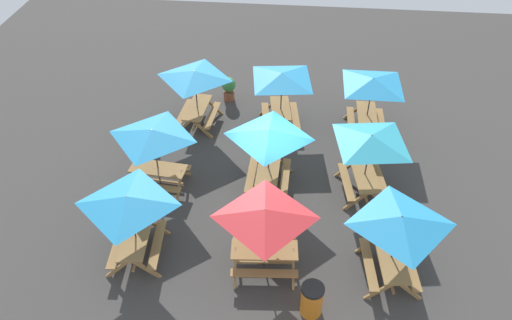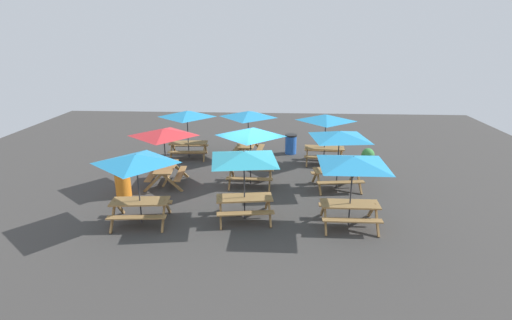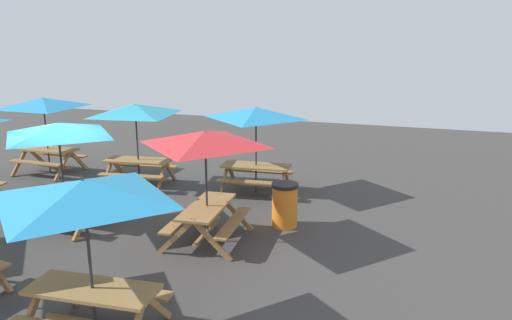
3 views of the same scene
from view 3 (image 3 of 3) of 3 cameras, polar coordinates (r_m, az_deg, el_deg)
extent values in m
plane|color=#3D3A38|center=(12.04, -20.33, -6.77)|extent=(29.72, 29.72, 0.00)
cube|color=olive|center=(10.16, -5.62, -5.34)|extent=(0.84, 1.85, 0.05)
cube|color=olive|center=(10.45, -8.45, -6.56)|extent=(0.40, 1.81, 0.04)
cube|color=olive|center=(10.09, -2.62, -7.17)|extent=(0.40, 1.81, 0.04)
cube|color=olive|center=(11.09, -6.00, -5.68)|extent=(0.80, 0.12, 0.81)
cube|color=olive|center=(10.87, -2.37, -6.02)|extent=(0.80, 0.12, 0.81)
cube|color=olive|center=(9.74, -9.17, -8.67)|extent=(0.80, 0.12, 0.81)
cube|color=olive|center=(9.49, -5.07, -9.16)|extent=(0.80, 0.12, 0.81)
cube|color=olive|center=(10.34, -5.55, -8.06)|extent=(0.19, 1.56, 0.06)
cylinder|color=#2D2D33|center=(10.03, -5.68, -3.14)|extent=(0.04, 0.04, 2.30)
pyramid|color=red|center=(9.78, -5.82, 2.53)|extent=(2.15, 2.15, 0.28)
cube|color=olive|center=(13.19, 0.00, -0.67)|extent=(1.86, 0.86, 0.05)
cube|color=olive|center=(13.78, 0.53, -1.27)|extent=(1.82, 0.42, 0.04)
cube|color=olive|center=(12.76, -0.58, -2.55)|extent=(1.82, 0.42, 0.04)
cube|color=olive|center=(13.48, 3.59, -2.00)|extent=(0.13, 0.80, 0.81)
cube|color=olive|center=(12.80, 3.02, -2.89)|extent=(0.13, 0.80, 0.81)
cube|color=olive|center=(13.82, -2.79, -1.58)|extent=(0.13, 0.80, 0.81)
cube|color=olive|center=(13.15, -3.68, -2.42)|extent=(0.13, 0.80, 0.81)
cube|color=olive|center=(13.33, 0.00, -2.83)|extent=(1.56, 0.21, 0.06)
cylinder|color=#2D2D33|center=(13.09, 0.00, 1.06)|extent=(0.04, 0.04, 2.30)
pyramid|color=#268CC6|center=(12.90, 0.00, 5.43)|extent=(2.17, 2.17, 0.28)
cube|color=olive|center=(11.76, -21.07, -3.51)|extent=(1.82, 0.74, 0.05)
cube|color=olive|center=(12.24, -19.28, -4.10)|extent=(1.81, 0.30, 0.04)
cube|color=olive|center=(11.47, -22.73, -5.65)|extent=(1.81, 0.30, 0.04)
cube|color=olive|center=(11.66, -16.82, -5.22)|extent=(0.08, 0.80, 0.81)
cube|color=olive|center=(11.13, -19.06, -6.34)|extent=(0.08, 0.80, 0.81)
cube|color=olive|center=(12.63, -22.53, -4.22)|extent=(0.08, 0.80, 0.81)
cube|color=olive|center=(12.14, -24.84, -5.19)|extent=(0.08, 0.80, 0.81)
cube|color=olive|center=(11.92, -20.85, -5.90)|extent=(1.56, 0.11, 0.06)
cylinder|color=#2D2D33|center=(11.65, -21.25, -1.59)|extent=(0.04, 0.04, 2.30)
pyramid|color=#268CC6|center=(11.43, -21.70, 3.29)|extent=(2.05, 2.05, 0.28)
cube|color=olive|center=(14.15, -13.30, -0.04)|extent=(1.88, 0.95, 0.05)
cube|color=olive|center=(14.71, -12.39, -0.61)|extent=(1.82, 0.52, 0.04)
cube|color=olive|center=(13.74, -14.14, -1.76)|extent=(1.82, 0.52, 0.04)
cube|color=olive|center=(14.28, -9.77, -1.26)|extent=(0.18, 0.80, 0.81)
cube|color=olive|center=(13.63, -10.81, -2.06)|extent=(0.18, 0.80, 0.81)
cube|color=olive|center=(14.88, -15.42, -0.94)|extent=(0.18, 0.80, 0.81)
cube|color=olive|center=(14.25, -16.68, -1.69)|extent=(0.18, 0.80, 0.81)
cube|color=olive|center=(14.28, -13.18, -2.06)|extent=(1.55, 0.30, 0.06)
cylinder|color=#2D2D33|center=(14.06, -13.40, 1.58)|extent=(0.04, 0.04, 2.30)
pyramid|color=teal|center=(13.88, -13.63, 5.66)|extent=(2.80, 2.80, 0.28)
cube|color=olive|center=(7.38, -18.20, -13.87)|extent=(1.85, 0.84, 0.05)
cube|color=olive|center=(7.93, -15.88, -14.02)|extent=(1.81, 0.40, 0.04)
cube|color=olive|center=(7.49, -11.17, -16.19)|extent=(0.12, 0.80, 0.81)
cube|color=olive|center=(8.22, -21.36, -14.04)|extent=(0.12, 0.80, 0.81)
cube|color=olive|center=(7.73, -24.59, -16.30)|extent=(0.12, 0.80, 0.81)
cylinder|color=#2D2D33|center=(7.20, -18.46, -10.98)|extent=(0.04, 0.04, 2.30)
pyramid|color=#268CC6|center=(6.85, -19.12, -3.29)|extent=(2.15, 2.15, 0.28)
cube|color=olive|center=(16.35, -22.68, 1.13)|extent=(1.80, 0.71, 0.05)
cube|color=olive|center=(16.82, -21.38, 0.58)|extent=(1.80, 0.27, 0.04)
cube|color=olive|center=(16.02, -23.86, -0.31)|extent=(1.80, 0.27, 0.04)
cube|color=olive|center=(16.21, -19.64, -0.04)|extent=(0.06, 0.80, 0.81)
cube|color=olive|center=(15.66, -21.26, -0.66)|extent=(0.06, 0.80, 0.81)
cube|color=olive|center=(17.20, -23.74, 0.37)|extent=(0.06, 0.80, 0.81)
cube|color=olive|center=(16.69, -25.40, -0.20)|extent=(0.06, 0.80, 0.81)
cube|color=olive|center=(16.46, -22.51, -0.63)|extent=(1.56, 0.08, 0.06)
cylinder|color=#2D2D33|center=(16.27, -22.82, 2.54)|extent=(0.04, 0.04, 2.30)
pyramid|color=#268CC6|center=(16.12, -23.16, 6.06)|extent=(2.83, 2.83, 0.28)
cylinder|color=orange|center=(11.01, 3.29, -5.34)|extent=(0.56, 0.56, 0.90)
cylinder|color=black|center=(10.85, 3.33, -2.90)|extent=(0.59, 0.59, 0.08)
camera|label=1|loc=(12.64, 54.20, 43.35)|focal=35.00mm
camera|label=2|loc=(24.95, -1.12, 18.17)|focal=28.00mm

